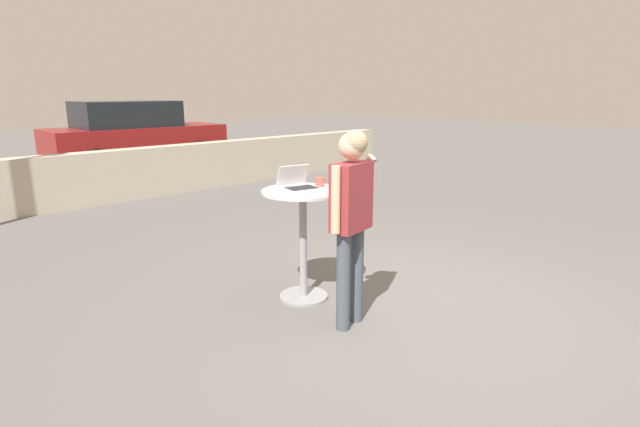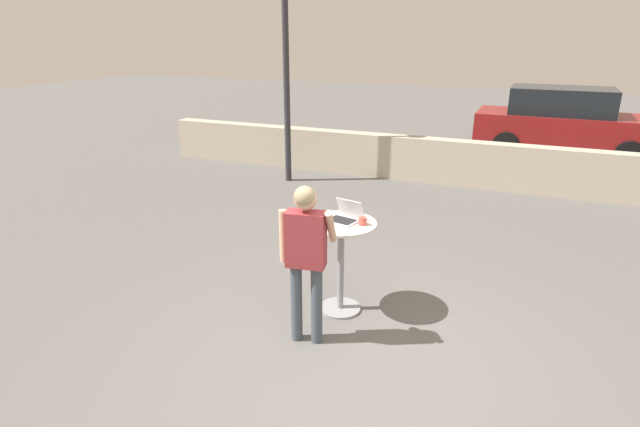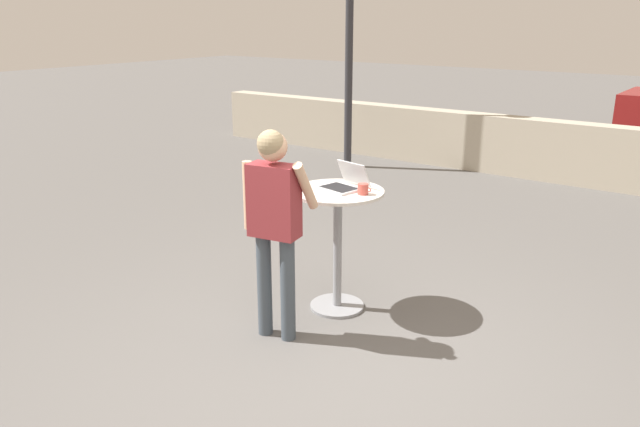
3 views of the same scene
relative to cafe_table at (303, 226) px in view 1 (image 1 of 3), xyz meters
The scene contains 7 objects.
ground_plane 1.23m from the cafe_table, 59.75° to the right, with size 50.00×50.00×0.00m, color #5B5956.
pavement_kerb 5.35m from the cafe_table, 84.51° to the left, with size 13.11×0.35×0.88m.
cafe_table is the anchor object (origin of this frame).
laptop 0.38m from the cafe_table, 80.49° to the left, with size 0.36×0.38×0.20m.
coffee_mug 0.43m from the cafe_table, ahead, with size 0.11×0.08×0.08m.
standing_person 0.74m from the cafe_table, 98.41° to the right, with size 0.51×0.39×1.58m.
parked_car_near_street 9.18m from the cafe_table, 74.63° to the left, with size 4.17×1.83×1.61m.
Camera 1 is at (-3.39, -2.32, 1.87)m, focal length 28.00 mm.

